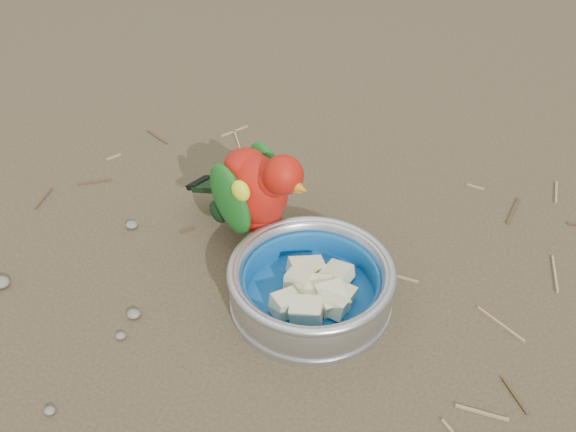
% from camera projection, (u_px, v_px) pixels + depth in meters
% --- Properties ---
extents(ground, '(60.00, 60.00, 0.00)m').
position_uv_depth(ground, '(258.00, 335.00, 0.76)').
color(ground, '#493C29').
extents(food_bowl, '(0.20, 0.20, 0.02)m').
position_uv_depth(food_bowl, '(311.00, 299.00, 0.80)').
color(food_bowl, '#B2B2BA').
rests_on(food_bowl, ground).
extents(bowl_wall, '(0.20, 0.20, 0.04)m').
position_uv_depth(bowl_wall, '(311.00, 282.00, 0.78)').
color(bowl_wall, '#B2B2BA').
rests_on(bowl_wall, food_bowl).
extents(fruit_wedges, '(0.12, 0.12, 0.03)m').
position_uv_depth(fruit_wedges, '(311.00, 286.00, 0.78)').
color(fruit_wedges, beige).
rests_on(fruit_wedges, food_bowl).
extents(lory_parrot, '(0.22, 0.17, 0.16)m').
position_uv_depth(lory_parrot, '(257.00, 198.00, 0.84)').
color(lory_parrot, '#AB140B').
rests_on(lory_parrot, ground).
extents(ground_debris, '(0.90, 0.80, 0.01)m').
position_uv_depth(ground_debris, '(282.00, 282.00, 0.83)').
color(ground_debris, '#94784F').
rests_on(ground_debris, ground).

